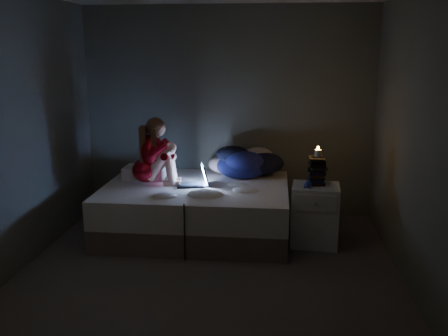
# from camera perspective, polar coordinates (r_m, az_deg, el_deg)

# --- Properties ---
(floor) EXTENTS (3.60, 3.80, 0.02)m
(floor) POSITION_cam_1_polar(r_m,az_deg,el_deg) (4.80, -1.89, -12.22)
(floor) COLOR #4C4643
(floor) RESTS_ON ground
(wall_back) EXTENTS (3.60, 0.02, 2.60)m
(wall_back) POSITION_cam_1_polar(r_m,az_deg,el_deg) (6.28, 0.42, 6.37)
(wall_back) COLOR #565A50
(wall_back) RESTS_ON ground
(wall_front) EXTENTS (3.60, 0.02, 2.60)m
(wall_front) POSITION_cam_1_polar(r_m,az_deg,el_deg) (2.57, -7.99, -3.98)
(wall_front) COLOR #565A50
(wall_front) RESTS_ON ground
(wall_left) EXTENTS (0.02, 3.80, 2.60)m
(wall_left) POSITION_cam_1_polar(r_m,az_deg,el_deg) (4.98, -23.14, 3.48)
(wall_left) COLOR #565A50
(wall_left) RESTS_ON ground
(wall_right) EXTENTS (0.02, 3.80, 2.60)m
(wall_right) POSITION_cam_1_polar(r_m,az_deg,el_deg) (4.52, 21.37, 2.72)
(wall_right) COLOR #565A50
(wall_right) RESTS_ON ground
(bed) EXTENTS (2.07, 1.55, 0.57)m
(bed) POSITION_cam_1_polar(r_m,az_deg,el_deg) (5.74, -3.17, -4.70)
(bed) COLOR silver
(bed) RESTS_ON ground
(pillow) EXTENTS (0.48, 0.34, 0.14)m
(pillow) POSITION_cam_1_polar(r_m,az_deg,el_deg) (6.04, -9.00, -0.47)
(pillow) COLOR silver
(pillow) RESTS_ON bed
(woman) EXTENTS (0.51, 0.37, 0.77)m
(woman) POSITION_cam_1_polar(r_m,az_deg,el_deg) (5.68, -8.96, 1.93)
(woman) COLOR maroon
(woman) RESTS_ON bed
(laptop) EXTENTS (0.41, 0.33, 0.25)m
(laptop) POSITION_cam_1_polar(r_m,az_deg,el_deg) (5.62, -3.71, -0.79)
(laptop) COLOR black
(laptop) RESTS_ON bed
(clothes_pile) EXTENTS (0.70, 0.59, 0.39)m
(clothes_pile) POSITION_cam_1_polar(r_m,az_deg,el_deg) (6.01, 2.11, 0.86)
(clothes_pile) COLOR #131D3F
(clothes_pile) RESTS_ON bed
(nightstand) EXTENTS (0.53, 0.47, 0.66)m
(nightstand) POSITION_cam_1_polar(r_m,az_deg,el_deg) (5.49, 10.32, -5.29)
(nightstand) COLOR silver
(nightstand) RESTS_ON ground
(book_stack) EXTENTS (0.19, 0.25, 0.31)m
(book_stack) POSITION_cam_1_polar(r_m,az_deg,el_deg) (5.41, 10.60, -0.24)
(book_stack) COLOR black
(book_stack) RESTS_ON nightstand
(candle) EXTENTS (0.07, 0.07, 0.08)m
(candle) POSITION_cam_1_polar(r_m,az_deg,el_deg) (5.37, 10.68, 1.78)
(candle) COLOR beige
(candle) RESTS_ON book_stack
(phone) EXTENTS (0.07, 0.14, 0.01)m
(phone) POSITION_cam_1_polar(r_m,az_deg,el_deg) (5.33, 9.53, -2.04)
(phone) COLOR black
(phone) RESTS_ON nightstand
(blue_orb) EXTENTS (0.08, 0.08, 0.08)m
(blue_orb) POSITION_cam_1_polar(r_m,az_deg,el_deg) (5.26, 9.68, -1.87)
(blue_orb) COLOR navy
(blue_orb) RESTS_ON nightstand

